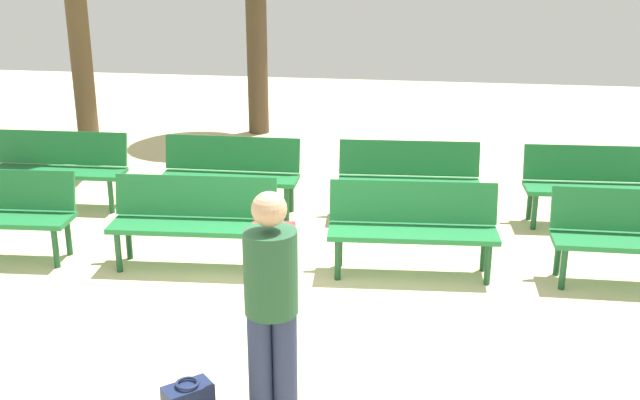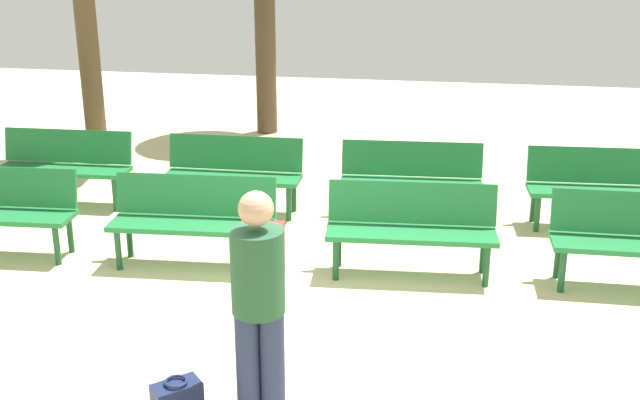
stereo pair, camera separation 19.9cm
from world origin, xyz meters
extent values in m
plane|color=beige|center=(0.00, 0.00, 0.00)|extent=(24.00, 24.00, 0.00)
cylinder|color=#194C28|center=(-2.49, 1.23, 0.20)|extent=(0.06, 0.06, 0.40)
cylinder|color=#194C28|center=(-2.52, 1.55, 0.20)|extent=(0.06, 0.06, 0.40)
cube|color=#1E7238|center=(-1.16, 1.43, 0.43)|extent=(1.63, 0.55, 0.05)
cube|color=#1E7238|center=(-1.17, 1.63, 0.68)|extent=(1.60, 0.23, 0.40)
cylinder|color=#194C28|center=(-1.85, 1.22, 0.20)|extent=(0.06, 0.06, 0.40)
cylinder|color=#194C28|center=(-0.45, 1.32, 0.20)|extent=(0.06, 0.06, 0.40)
cylinder|color=#194C28|center=(-1.87, 1.54, 0.20)|extent=(0.06, 0.06, 0.40)
cylinder|color=#194C28|center=(-0.47, 1.64, 0.20)|extent=(0.06, 0.06, 0.40)
cube|color=#1E7238|center=(0.96, 1.57, 0.43)|extent=(1.63, 0.55, 0.05)
cube|color=#1E7238|center=(0.95, 1.77, 0.68)|extent=(1.60, 0.24, 0.40)
cylinder|color=#194C28|center=(0.27, 1.36, 0.20)|extent=(0.06, 0.06, 0.40)
cylinder|color=#194C28|center=(1.67, 1.46, 0.20)|extent=(0.06, 0.06, 0.40)
cylinder|color=#194C28|center=(0.25, 1.68, 0.20)|extent=(0.06, 0.06, 0.40)
cylinder|color=#194C28|center=(1.65, 1.78, 0.20)|extent=(0.06, 0.06, 0.40)
cube|color=#1E7238|center=(3.04, 1.83, 0.68)|extent=(1.60, 0.15, 0.40)
cylinder|color=#194C28|center=(2.35, 1.46, 0.20)|extent=(0.06, 0.06, 0.40)
cylinder|color=#194C28|center=(2.34, 1.78, 0.20)|extent=(0.06, 0.06, 0.40)
cube|color=#1E7238|center=(-3.29, 2.94, 0.43)|extent=(1.62, 0.50, 0.05)
cube|color=#1E7238|center=(-3.30, 3.14, 0.68)|extent=(1.60, 0.19, 0.40)
cylinder|color=#194C28|center=(-2.59, 2.81, 0.20)|extent=(0.06, 0.06, 0.40)
cylinder|color=#194C28|center=(-4.00, 3.08, 0.20)|extent=(0.06, 0.06, 0.40)
cylinder|color=#194C28|center=(-2.60, 3.13, 0.20)|extent=(0.06, 0.06, 0.40)
cube|color=#1E7238|center=(-1.21, 3.00, 0.43)|extent=(1.61, 0.48, 0.05)
cube|color=#1E7238|center=(-1.21, 3.20, 0.68)|extent=(1.60, 0.16, 0.40)
cylinder|color=#194C28|center=(-1.90, 2.82, 0.20)|extent=(0.06, 0.06, 0.40)
cylinder|color=#194C28|center=(-0.50, 2.85, 0.20)|extent=(0.06, 0.06, 0.40)
cylinder|color=#194C28|center=(-1.91, 3.14, 0.20)|extent=(0.06, 0.06, 0.40)
cylinder|color=#194C28|center=(-0.51, 3.17, 0.20)|extent=(0.06, 0.06, 0.40)
cube|color=#1E7238|center=(0.86, 3.11, 0.43)|extent=(1.63, 0.55, 0.05)
cube|color=#1E7238|center=(0.84, 3.31, 0.68)|extent=(1.60, 0.23, 0.40)
cylinder|color=#194C28|center=(0.17, 2.90, 0.20)|extent=(0.06, 0.06, 0.40)
cylinder|color=#194C28|center=(1.57, 3.00, 0.20)|extent=(0.06, 0.06, 0.40)
cylinder|color=#194C28|center=(0.15, 3.22, 0.20)|extent=(0.06, 0.06, 0.40)
cylinder|color=#194C28|center=(1.55, 3.31, 0.20)|extent=(0.06, 0.06, 0.40)
cube|color=#1E7238|center=(2.94, 3.20, 0.43)|extent=(1.62, 0.54, 0.05)
cube|color=#1E7238|center=(2.93, 3.40, 0.68)|extent=(1.60, 0.22, 0.40)
cylinder|color=#194C28|center=(2.25, 3.00, 0.20)|extent=(0.06, 0.06, 0.40)
cylinder|color=#194C28|center=(2.23, 3.32, 0.20)|extent=(0.06, 0.06, 0.40)
cylinder|color=#4C3A28|center=(-1.75, 6.90, 1.36)|extent=(0.33, 0.33, 2.73)
cylinder|color=brown|center=(-3.68, 4.67, 1.47)|extent=(0.29, 0.29, 2.94)
cylinder|color=navy|center=(0.23, -1.00, 0.42)|extent=(0.16, 0.16, 0.85)
cylinder|color=navy|center=(0.07, -1.02, 0.42)|extent=(0.16, 0.16, 0.85)
cylinder|color=#235133|center=(0.15, -1.01, 1.12)|extent=(0.38, 0.38, 0.55)
sphere|color=tan|center=(0.15, -1.01, 1.54)|extent=(0.22, 0.22, 0.22)
cube|color=red|center=(0.12, -0.75, 1.15)|extent=(0.30, 0.21, 0.36)
torus|color=#192347|center=(-0.43, -1.02, 0.28)|extent=(0.16, 0.16, 0.02)
camera|label=1|loc=(1.11, -5.34, 3.12)|focal=43.69mm
camera|label=2|loc=(1.31, -5.31, 3.12)|focal=43.69mm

